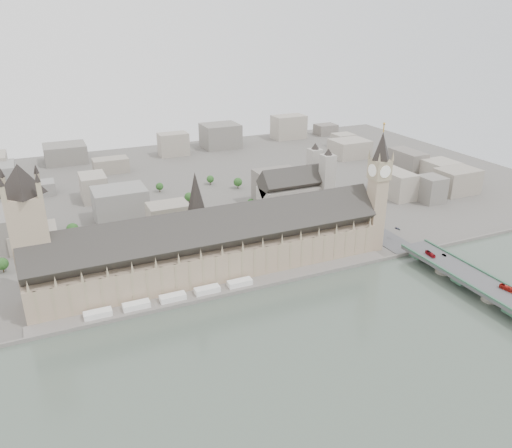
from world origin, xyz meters
name	(u,v)px	position (x,y,z in m)	size (l,w,h in m)	color
ground	(224,286)	(0.00, 0.00, 0.00)	(900.00, 900.00, 0.00)	#595651
embankment_wall	(231,294)	(0.00, -15.00, 1.50)	(600.00, 1.50, 3.00)	slate
river_terrace	(227,289)	(0.00, -7.50, 1.00)	(270.00, 15.00, 2.00)	slate
terrace_tents	(173,297)	(-40.00, -7.00, 4.00)	(118.00, 7.00, 4.00)	white
palace_of_westminster	(214,248)	(0.00, 19.70, 22.71)	(265.00, 40.73, 55.44)	tan
elizabeth_tower	(378,184)	(138.00, 8.00, 58.09)	(17.00, 17.00, 107.50)	tan
victoria_tower	(30,231)	(-122.00, 26.00, 55.20)	(30.00, 30.00, 100.00)	tan
central_tower	(196,203)	(-10.00, 26.00, 57.92)	(13.00, 13.00, 48.00)	tan
westminster_bridge	(482,289)	(162.00, -87.50, 5.12)	(25.00, 325.00, 10.25)	#474749
westminster_abbey	(296,194)	(110.92, 95.00, 25.08)	(68.00, 36.00, 64.00)	#9D968E
city_skyline_inland	(147,173)	(0.00, 245.00, 19.00)	(720.00, 360.00, 38.00)	gray
park_trees	(186,247)	(-10.00, 60.00, 7.50)	(110.00, 30.00, 15.00)	#224E1B
red_bus_north	(430,254)	(157.74, -38.68, 11.69)	(2.43, 10.37, 2.89)	maroon
red_bus_south	(508,289)	(168.18, -102.33, 11.92)	(2.80, 11.98, 3.34)	#AC1E15
car_silver	(444,255)	(167.77, -43.17, 10.88)	(1.34, 3.84, 1.26)	gray
car_approach	(398,229)	(168.43, 13.50, 11.00)	(2.10, 5.17, 1.50)	gray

